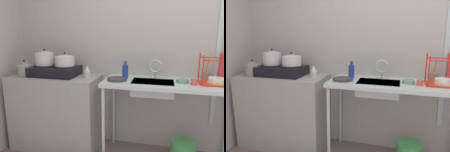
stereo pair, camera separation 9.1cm
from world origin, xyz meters
The scene contains 17 objects.
wall_back centered at (0.00, 1.55, 1.26)m, with size 4.90×0.10×2.51m, color #A6A399.
wall_metal_strip centered at (0.41, 1.50, 1.38)m, with size 0.05×0.01×2.01m, color #B0BEBD.
counter_concrete centered at (-1.44, 1.23, 0.46)m, with size 1.07×0.55×0.92m, color gray.
counter_sink centered at (-0.10, 1.23, 0.84)m, with size 1.42×0.55×0.92m.
stove centered at (-1.44, 1.23, 0.98)m, with size 0.56×0.38×0.13m.
pot_on_left_burner centered at (-1.57, 1.23, 1.13)m, with size 0.22×0.22×0.19m.
pot_on_right_burner centered at (-1.30, 1.23, 1.11)m, with size 0.23×0.23×0.16m.
pot_beside_stove centered at (-1.78, 1.12, 1.00)m, with size 0.18×0.18×0.20m.
percolator centered at (-1.03, 1.25, 0.98)m, with size 0.08×0.08×0.14m.
sink_basin centered at (-0.27, 1.21, 0.85)m, with size 0.45×0.30×0.14m, color #B0BEBD.
faucet centered at (-0.25, 1.34, 1.05)m, with size 0.15×0.08×0.22m.
frying_pan centered at (-0.65, 1.17, 0.93)m, with size 0.22×0.22×0.03m, color #383232.
dish_rack centered at (0.37, 1.25, 0.96)m, with size 0.34×0.26×0.31m.
cup_by_rack centered at (0.14, 1.17, 0.95)m, with size 0.06×0.06×0.06m, color #C75648.
small_bowl_on_drainboard centered at (0.04, 1.23, 0.93)m, with size 0.13×0.13×0.04m, color gray.
bottle_by_sink centered at (-0.59, 1.31, 1.00)m, with size 0.07×0.07×0.20m.
utensil_jar centered at (0.30, 1.45, 0.96)m, with size 0.08×0.08×0.24m.
Camera 2 is at (-0.06, -1.02, 1.45)m, focal length 33.89 mm.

